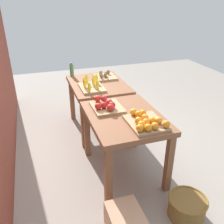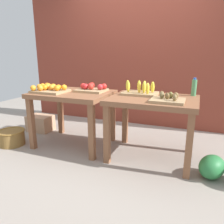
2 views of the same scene
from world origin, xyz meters
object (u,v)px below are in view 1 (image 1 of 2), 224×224
(wicker_basket, at_px, (187,207))
(display_table_right, at_px, (98,90))
(apple_bin, at_px, (106,105))
(cardboard_produce_box, at_px, (126,224))
(kiwi_bin, at_px, (105,76))
(orange_bin, at_px, (146,122))
(display_table_left, at_px, (124,124))
(water_bottle, at_px, (72,70))
(watermelon_pile, at_px, (100,99))
(banana_crate, at_px, (91,86))

(wicker_basket, bearing_deg, display_table_right, 10.11)
(apple_bin, bearing_deg, cardboard_produce_box, 171.89)
(display_table_right, distance_m, kiwi_bin, 0.29)
(kiwi_bin, relative_size, cardboard_produce_box, 0.90)
(orange_bin, bearing_deg, display_table_left, 23.02)
(apple_bin, height_order, water_bottle, water_bottle)
(water_bottle, height_order, cardboard_produce_box, water_bottle)
(wicker_basket, xyz_separation_m, cardboard_produce_box, (-0.01, 0.65, 0.02))
(display_table_left, distance_m, watermelon_pile, 2.08)
(apple_bin, relative_size, water_bottle, 1.87)
(kiwi_bin, xyz_separation_m, cardboard_produce_box, (-2.17, 0.47, -0.67))
(display_table_right, height_order, apple_bin, apple_bin)
(display_table_right, bearing_deg, apple_bin, 170.73)
(display_table_right, distance_m, water_bottle, 0.58)
(display_table_left, xyz_separation_m, wicker_basket, (-0.84, -0.35, -0.55))
(apple_bin, xyz_separation_m, banana_crate, (0.69, 0.00, 0.00))
(kiwi_bin, xyz_separation_m, wicker_basket, (-2.15, -0.18, -0.69))
(display_table_right, distance_m, wicker_basket, 2.07)
(watermelon_pile, bearing_deg, cardboard_produce_box, 168.74)
(display_table_right, xyz_separation_m, water_bottle, (0.44, 0.31, 0.22))
(cardboard_produce_box, bearing_deg, banana_crate, -4.88)
(display_table_left, distance_m, kiwi_bin, 1.33)
(water_bottle, bearing_deg, display_table_left, -168.80)
(display_table_right, height_order, kiwi_bin, kiwi_bin)
(display_table_left, bearing_deg, watermelon_pile, -7.63)
(water_bottle, bearing_deg, wicker_basket, -164.66)
(apple_bin, distance_m, watermelon_pile, 1.94)
(display_table_left, height_order, orange_bin, orange_bin)
(watermelon_pile, xyz_separation_m, wicker_basket, (-2.83, -0.08, -0.01))
(orange_bin, relative_size, kiwi_bin, 1.23)
(display_table_left, xyz_separation_m, banana_crate, (0.92, 0.15, 0.16))
(apple_bin, height_order, watermelon_pile, apple_bin)
(display_table_left, distance_m, orange_bin, 0.35)
(orange_bin, height_order, wicker_basket, orange_bin)
(display_table_left, relative_size, display_table_right, 1.00)
(water_bottle, bearing_deg, cardboard_produce_box, -179.78)
(watermelon_pile, distance_m, cardboard_produce_box, 2.90)
(apple_bin, height_order, cardboard_produce_box, apple_bin)
(display_table_right, height_order, orange_bin, orange_bin)
(water_bottle, distance_m, cardboard_produce_box, 2.53)
(display_table_left, bearing_deg, water_bottle, 11.20)
(display_table_left, relative_size, cardboard_produce_box, 2.60)
(watermelon_pile, height_order, wicker_basket, watermelon_pile)
(display_table_left, xyz_separation_m, watermelon_pile, (1.99, -0.27, -0.53))
(watermelon_pile, bearing_deg, water_bottle, 126.57)
(wicker_basket, distance_m, cardboard_produce_box, 0.65)
(display_table_left, xyz_separation_m, cardboard_produce_box, (-0.86, 0.30, -0.53))
(orange_bin, xyz_separation_m, banana_crate, (1.21, 0.27, 0.00))
(orange_bin, relative_size, apple_bin, 1.06)
(display_table_right, xyz_separation_m, wicker_basket, (-1.96, -0.35, -0.55))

